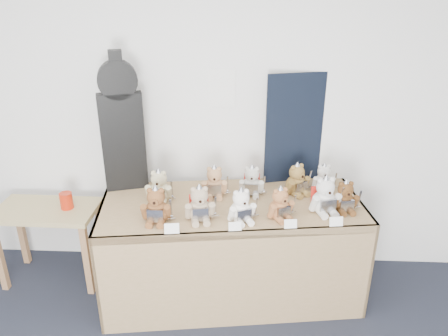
{
  "coord_description": "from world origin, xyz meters",
  "views": [
    {
      "loc": [
        0.63,
        -0.84,
        2.36
      ],
      "look_at": [
        0.49,
        1.93,
        1.14
      ],
      "focal_mm": 35.0,
      "sensor_mm": 36.0,
      "label": 1
    }
  ],
  "objects_px": {
    "teddy_front_left": "(200,205)",
    "teddy_front_centre": "(241,207)",
    "teddy_back_centre_left": "(214,183)",
    "red_cup": "(66,201)",
    "display_table": "(233,228)",
    "teddy_front_end": "(345,198)",
    "teddy_back_right": "(297,181)",
    "guitar_case": "(122,124)",
    "teddy_front_right": "(280,205)",
    "side_table": "(48,221)",
    "teddy_front_far_left": "(156,206)",
    "teddy_back_end": "(324,178)",
    "teddy_front_far_right": "(325,197)",
    "teddy_back_left": "(159,187)",
    "teddy_back_centre_right": "(252,182)"
  },
  "relations": [
    {
      "from": "teddy_front_left",
      "to": "teddy_front_centre",
      "type": "relative_size",
      "value": 1.07
    },
    {
      "from": "teddy_back_centre_left",
      "to": "red_cup",
      "type": "bearing_deg",
      "value": 175.52
    },
    {
      "from": "display_table",
      "to": "red_cup",
      "type": "bearing_deg",
      "value": 163.89
    },
    {
      "from": "teddy_front_end",
      "to": "teddy_back_right",
      "type": "xyz_separation_m",
      "value": [
        -0.31,
        0.25,
        0.01
      ]
    },
    {
      "from": "display_table",
      "to": "guitar_case",
      "type": "bearing_deg",
      "value": 152.84
    },
    {
      "from": "display_table",
      "to": "teddy_front_right",
      "type": "xyz_separation_m",
      "value": [
        0.33,
        -0.12,
        0.28
      ]
    },
    {
      "from": "side_table",
      "to": "teddy_back_centre_left",
      "type": "distance_m",
      "value": 1.4
    },
    {
      "from": "guitar_case",
      "to": "teddy_front_left",
      "type": "xyz_separation_m",
      "value": [
        0.63,
        -0.48,
        -0.41
      ]
    },
    {
      "from": "teddy_front_far_left",
      "to": "teddy_back_end",
      "type": "distance_m",
      "value": 1.33
    },
    {
      "from": "teddy_back_right",
      "to": "teddy_back_end",
      "type": "distance_m",
      "value": 0.23
    },
    {
      "from": "teddy_front_end",
      "to": "teddy_back_right",
      "type": "distance_m",
      "value": 0.4
    },
    {
      "from": "teddy_back_centre_left",
      "to": "teddy_back_end",
      "type": "height_order",
      "value": "teddy_back_centre_left"
    },
    {
      "from": "teddy_front_centre",
      "to": "teddy_front_far_right",
      "type": "xyz_separation_m",
      "value": [
        0.59,
        0.15,
        0.01
      ]
    },
    {
      "from": "display_table",
      "to": "guitar_case",
      "type": "distance_m",
      "value": 1.14
    },
    {
      "from": "teddy_front_far_right",
      "to": "teddy_back_left",
      "type": "relative_size",
      "value": 1.1
    },
    {
      "from": "guitar_case",
      "to": "teddy_back_left",
      "type": "height_order",
      "value": "guitar_case"
    },
    {
      "from": "teddy_front_far_right",
      "to": "teddy_back_left",
      "type": "distance_m",
      "value": 1.21
    },
    {
      "from": "side_table",
      "to": "teddy_back_centre_left",
      "type": "relative_size",
      "value": 2.96
    },
    {
      "from": "display_table",
      "to": "teddy_front_end",
      "type": "bearing_deg",
      "value": -7.46
    },
    {
      "from": "display_table",
      "to": "teddy_front_end",
      "type": "xyz_separation_m",
      "value": [
        0.8,
        0.0,
        0.28
      ]
    },
    {
      "from": "teddy_back_left",
      "to": "guitar_case",
      "type": "bearing_deg",
      "value": 145.7
    },
    {
      "from": "display_table",
      "to": "teddy_back_centre_right",
      "type": "xyz_separation_m",
      "value": [
        0.14,
        0.23,
        0.28
      ]
    },
    {
      "from": "teddy_back_centre_left",
      "to": "teddy_back_centre_right",
      "type": "distance_m",
      "value": 0.29
    },
    {
      "from": "teddy_front_left",
      "to": "teddy_back_left",
      "type": "distance_m",
      "value": 0.42
    },
    {
      "from": "red_cup",
      "to": "teddy_front_far_right",
      "type": "distance_m",
      "value": 2.0
    },
    {
      "from": "display_table",
      "to": "teddy_front_end",
      "type": "relative_size",
      "value": 7.77
    },
    {
      "from": "display_table",
      "to": "teddy_front_left",
      "type": "xyz_separation_m",
      "value": [
        -0.22,
        -0.18,
        0.29
      ]
    },
    {
      "from": "teddy_back_centre_left",
      "to": "teddy_back_right",
      "type": "relative_size",
      "value": 0.98
    },
    {
      "from": "guitar_case",
      "to": "teddy_front_end",
      "type": "xyz_separation_m",
      "value": [
        1.65,
        -0.3,
        -0.42
      ]
    },
    {
      "from": "teddy_back_centre_left",
      "to": "teddy_back_end",
      "type": "xyz_separation_m",
      "value": [
        0.85,
        0.15,
        -0.01
      ]
    },
    {
      "from": "guitar_case",
      "to": "teddy_front_far_left",
      "type": "height_order",
      "value": "guitar_case"
    },
    {
      "from": "teddy_back_end",
      "to": "side_table",
      "type": "bearing_deg",
      "value": -178.6
    },
    {
      "from": "teddy_front_end",
      "to": "teddy_back_centre_right",
      "type": "height_order",
      "value": "teddy_back_centre_right"
    },
    {
      "from": "red_cup",
      "to": "teddy_front_end",
      "type": "bearing_deg",
      "value": -5.24
    },
    {
      "from": "teddy_front_far_left",
      "to": "teddy_front_left",
      "type": "relative_size",
      "value": 1.0
    },
    {
      "from": "teddy_back_centre_right",
      "to": "teddy_front_right",
      "type": "bearing_deg",
      "value": -59.04
    },
    {
      "from": "teddy_front_left",
      "to": "teddy_front_far_right",
      "type": "relative_size",
      "value": 0.95
    },
    {
      "from": "red_cup",
      "to": "teddy_front_far_left",
      "type": "height_order",
      "value": "teddy_front_far_left"
    },
    {
      "from": "teddy_front_end",
      "to": "teddy_back_centre_right",
      "type": "relative_size",
      "value": 0.99
    },
    {
      "from": "guitar_case",
      "to": "teddy_back_end",
      "type": "bearing_deg",
      "value": -15.77
    },
    {
      "from": "red_cup",
      "to": "teddy_back_end",
      "type": "distance_m",
      "value": 2.04
    },
    {
      "from": "teddy_front_centre",
      "to": "guitar_case",
      "type": "bearing_deg",
      "value": 129.4
    },
    {
      "from": "side_table",
      "to": "red_cup",
      "type": "xyz_separation_m",
      "value": [
        0.17,
        0.01,
        0.19
      ]
    },
    {
      "from": "teddy_back_centre_right",
      "to": "teddy_front_far_right",
      "type": "bearing_deg",
      "value": -24.11
    },
    {
      "from": "display_table",
      "to": "teddy_front_centre",
      "type": "relative_size",
      "value": 7.55
    },
    {
      "from": "display_table",
      "to": "red_cup",
      "type": "xyz_separation_m",
      "value": [
        -1.33,
        0.2,
        0.09
      ]
    },
    {
      "from": "teddy_front_far_left",
      "to": "teddy_front_far_right",
      "type": "height_order",
      "value": "teddy_front_far_right"
    },
    {
      "from": "teddy_front_far_left",
      "to": "teddy_back_end",
      "type": "height_order",
      "value": "teddy_front_far_left"
    },
    {
      "from": "teddy_front_centre",
      "to": "teddy_back_end",
      "type": "distance_m",
      "value": 0.82
    },
    {
      "from": "display_table",
      "to": "teddy_front_far_right",
      "type": "relative_size",
      "value": 6.69
    }
  ]
}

